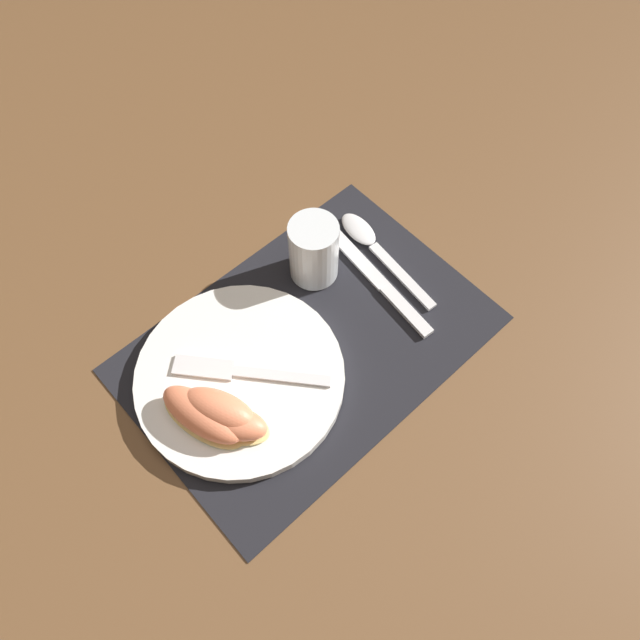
{
  "coord_description": "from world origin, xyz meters",
  "views": [
    {
      "loc": [
        -0.24,
        -0.28,
        0.73
      ],
      "look_at": [
        0.03,
        0.01,
        0.02
      ],
      "focal_mm": 35.0,
      "sensor_mm": 36.0,
      "label": 1
    }
  ],
  "objects": [
    {
      "name": "juice_glass",
      "position": [
        0.08,
        0.08,
        0.05
      ],
      "size": [
        0.07,
        0.07,
        0.1
      ],
      "color": "silver",
      "rests_on": "placemat"
    },
    {
      "name": "plate",
      "position": [
        -0.1,
        0.02,
        0.01
      ],
      "size": [
        0.26,
        0.26,
        0.02
      ],
      "color": "white",
      "rests_on": "placemat"
    },
    {
      "name": "ground_plane",
      "position": [
        0.0,
        0.0,
        0.0
      ],
      "size": [
        3.0,
        3.0,
        0.0
      ],
      "primitive_type": "plane",
      "color": "brown"
    },
    {
      "name": "placemat",
      "position": [
        0.0,
        0.0,
        0.0
      ],
      "size": [
        0.46,
        0.31,
        0.0
      ],
      "color": "black",
      "rests_on": "ground_plane"
    },
    {
      "name": "knife",
      "position": [
        0.13,
        0.01,
        0.01
      ],
      "size": [
        0.04,
        0.23,
        0.01
      ],
      "color": "silver",
      "rests_on": "placemat"
    },
    {
      "name": "fork",
      "position": [
        -0.1,
        0.02,
        0.02
      ],
      "size": [
        0.14,
        0.16,
        0.0
      ],
      "color": "silver",
      "rests_on": "plate"
    },
    {
      "name": "spoon",
      "position": [
        0.17,
        0.06,
        0.01
      ],
      "size": [
        0.04,
        0.19,
        0.01
      ],
      "color": "silver",
      "rests_on": "placemat"
    },
    {
      "name": "citrus_wedge_0",
      "position": [
        -0.17,
        0.0,
        0.04
      ],
      "size": [
        0.08,
        0.12,
        0.04
      ],
      "color": "#F4DB84",
      "rests_on": "plate"
    },
    {
      "name": "citrus_wedge_2",
      "position": [
        -0.15,
        -0.03,
        0.03
      ],
      "size": [
        0.09,
        0.11,
        0.03
      ],
      "color": "#F4DB84",
      "rests_on": "plate"
    },
    {
      "name": "citrus_wedge_1",
      "position": [
        -0.15,
        -0.01,
        0.04
      ],
      "size": [
        0.09,
        0.11,
        0.04
      ],
      "color": "#F4DB84",
      "rests_on": "plate"
    }
  ]
}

